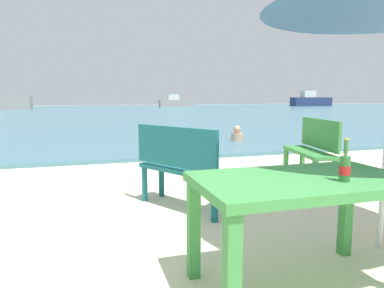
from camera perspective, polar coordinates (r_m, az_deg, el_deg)
sea_water at (r=31.85m, az=-13.87°, el=5.19°), size 120.00×50.00×0.08m
picnic_table_green at (r=2.39m, az=17.72°, el=-7.74°), size 1.40×0.80×0.76m
beer_bottle_amber at (r=2.31m, az=23.71°, el=-3.37°), size 0.07×0.07×0.26m
bench_teal_center at (r=3.93m, az=-1.87°, el=-3.04°), size 0.93×1.21×0.95m
bench_green_left at (r=5.55m, az=19.20°, el=-0.34°), size 0.59×1.25×0.95m
swimmer_person at (r=9.87m, az=7.39°, el=1.57°), size 0.34×0.34×0.41m
boat_tanker at (r=45.32m, az=-2.67°, el=6.84°), size 4.39×1.20×1.60m
boat_barge at (r=52.15m, az=18.81°, el=6.75°), size 5.84×1.59×2.12m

